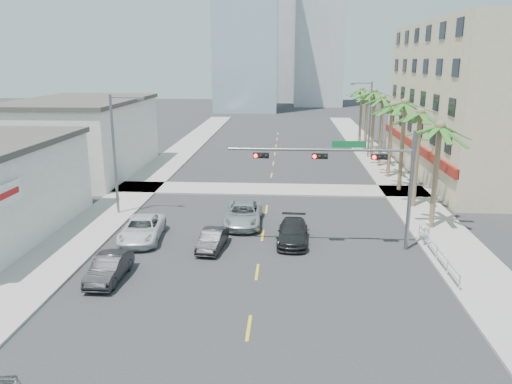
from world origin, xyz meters
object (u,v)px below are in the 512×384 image
(car_lane_left, at_px, (212,240))
(car_lane_right, at_px, (293,232))
(car_lane_center, at_px, (243,214))
(pedestrian, at_px, (426,233))
(car_parked_far, at_px, (142,229))
(traffic_signal_mast, at_px, (358,169))
(car_parked_mid, at_px, (109,268))

(car_lane_left, bearing_deg, car_lane_right, 22.02)
(car_lane_center, relative_size, pedestrian, 3.44)
(car_parked_far, xyz_separation_m, pedestrian, (18.10, -0.16, 0.21))
(car_lane_center, bearing_deg, traffic_signal_mast, -31.04)
(car_lane_center, distance_m, pedestrian, 12.38)
(car_lane_center, bearing_deg, car_lane_right, -45.30)
(car_lane_center, bearing_deg, car_parked_far, -151.03)
(traffic_signal_mast, relative_size, pedestrian, 6.98)
(car_parked_mid, distance_m, car_parked_far, 6.14)
(car_lane_left, height_order, car_lane_right, car_lane_right)
(car_parked_mid, distance_m, pedestrian, 19.06)
(traffic_signal_mast, height_order, pedestrian, traffic_signal_mast)
(traffic_signal_mast, bearing_deg, car_lane_center, 149.58)
(car_parked_mid, bearing_deg, pedestrian, 19.08)
(car_parked_far, distance_m, pedestrian, 18.10)
(traffic_signal_mast, distance_m, car_parked_far, 14.27)
(car_lane_left, bearing_deg, pedestrian, 10.83)
(car_lane_left, relative_size, pedestrian, 2.34)
(car_lane_left, bearing_deg, car_parked_mid, -129.26)
(car_lane_center, bearing_deg, pedestrian, -18.21)
(car_lane_left, relative_size, car_lane_right, 0.80)
(traffic_signal_mast, xyz_separation_m, car_parked_mid, (-13.58, -5.44, -4.38))
(car_parked_far, distance_m, car_lane_left, 5.00)
(car_lane_right, relative_size, pedestrian, 2.93)
(car_parked_mid, height_order, car_lane_left, car_parked_mid)
(traffic_signal_mast, distance_m, car_lane_center, 9.48)
(car_parked_far, xyz_separation_m, car_lane_right, (9.80, 0.12, -0.06))
(car_lane_left, xyz_separation_m, car_lane_center, (1.48, 4.91, 0.15))
(pedestrian, bearing_deg, car_lane_right, -20.71)
(car_lane_right, bearing_deg, car_parked_far, -176.98)
(car_lane_center, relative_size, car_lane_right, 1.17)
(pedestrian, bearing_deg, traffic_signal_mast, -12.00)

